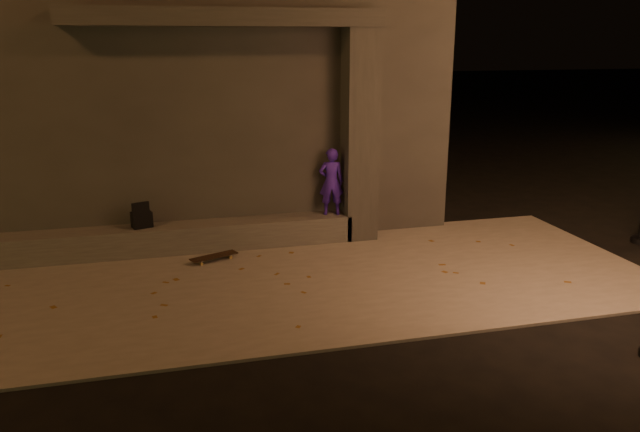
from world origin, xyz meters
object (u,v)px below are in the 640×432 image
object	(u,v)px
skateboard	(214,257)
backpack	(142,218)
column	(360,137)
skateboarder	(331,182)

from	to	relation	value
skateboard	backpack	bearing A→B (deg)	126.72
backpack	skateboard	xyz separation A→B (m)	(1.08, -0.65, -0.53)
backpack	column	bearing A→B (deg)	-17.97
skateboarder	skateboard	size ratio (longest dim) A/B	1.48
column	skateboarder	world-z (taller)	column
column	skateboarder	size ratio (longest dim) A/B	3.08
skateboarder	skateboard	distance (m)	2.41
skateboarder	skateboard	world-z (taller)	skateboarder
column	backpack	distance (m)	3.89
backpack	skateboarder	bearing A→B (deg)	-17.97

